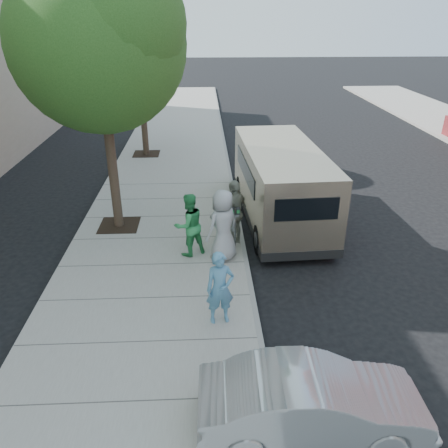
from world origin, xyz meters
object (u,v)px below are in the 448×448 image
Objects in this scene: tree_near at (99,37)px; person_green_shirt at (189,225)px; sedan at (313,402)px; person_officer at (220,288)px; person_gray_shirt at (223,226)px; tree_far at (139,45)px; van at (280,182)px; parking_meter at (235,220)px; person_striped_polo at (235,213)px.

person_green_shirt is at bearing -40.69° from tree_near.
tree_near is 9.92m from sedan.
person_officer is 2.62m from person_gray_shirt.
sedan is at bearing -74.24° from tree_far.
person_gray_shirt is (0.89, -0.30, 0.10)m from person_green_shirt.
person_green_shirt is (-2.82, -2.44, -0.25)m from van.
person_officer is 0.93× the size of person_green_shirt.
parking_meter is 5.85m from sedan.
van is 8.09m from sedan.
person_officer is at bearing 27.83° from sedan.
tree_near is 5.82m from person_gray_shirt.
tree_near is 3.85× the size of person_gray_shirt.
person_officer is at bearing -76.82° from tree_far.
sedan is 2.07× the size of person_green_shirt.
person_officer is at bearing 48.38° from person_gray_shirt.
person_officer is (-1.35, 2.67, 0.37)m from sedan.
person_gray_shirt is at bearing -127.91° from van.
parking_meter is 0.61m from person_gray_shirt.
tree_near is at bearing -73.08° from person_gray_shirt.
van is 1.82× the size of sedan.
person_officer is 0.86× the size of person_striped_polo.
parking_meter is at bearing 31.98° from person_striped_polo.
person_officer is 3.49m from person_striped_polo.
van is 3.75× the size of person_green_shirt.
person_gray_shirt reaches higher than person_green_shirt.
person_green_shirt reaches higher than sedan.
person_striped_polo is (0.55, 3.45, 0.14)m from person_officer.
van is at bearing -168.98° from person_green_shirt.
person_green_shirt is 1.37m from person_striped_polo.
person_striped_polo is at bearing -68.91° from tree_far.
tree_near reaches higher than person_officer.
person_gray_shirt is (-0.35, -0.49, 0.06)m from parking_meter.
person_striped_polo is (0.37, 0.84, -0.02)m from person_gray_shirt.
person_gray_shirt reaches higher than parking_meter.
person_striped_polo is (-0.80, 6.12, 0.51)m from sedan.
person_striped_polo is at bearing 173.20° from person_green_shirt.
person_green_shirt is at bearing -32.27° from person_striped_polo.
tree_far is at bearing -110.20° from person_gray_shirt.
parking_meter is 0.19× the size of van.
sedan is 2.21× the size of person_officer.
person_gray_shirt is (-1.94, -2.74, -0.15)m from van.
person_green_shirt is at bearing -141.88° from van.
parking_meter is 0.77× the size of person_officer.
tree_far is 3.96× the size of person_officer.
tree_far is at bearing 93.71° from person_officer.
person_striped_polo is at bearing 8.47° from sedan.
person_green_shirt is (-1.24, -0.18, -0.04)m from parking_meter.
person_striped_polo is at bearing 87.11° from parking_meter.
tree_near reaches higher than person_gray_shirt.
tree_near is at bearing -70.45° from person_green_shirt.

